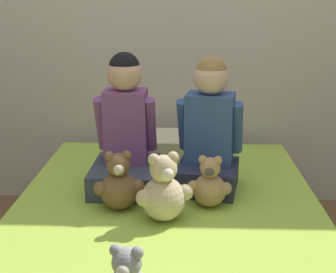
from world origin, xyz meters
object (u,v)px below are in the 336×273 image
Objects in this scene: child_on_left at (126,135)px; teddy_bear_held_by_left_child at (119,185)px; child_on_right at (209,133)px; pillow_at_headboard at (171,144)px; teddy_bear_between_children at (164,192)px; teddy_bear_held_by_right_child at (210,185)px; bed at (166,259)px.

teddy_bear_held_by_left_child is (-0.00, -0.27, -0.15)m from child_on_left.
pillow_at_headboard is (-0.20, 0.51, -0.22)m from child_on_right.
pillow_at_headboard is at bearing 68.59° from teddy_bear_between_children.
teddy_bear_held_by_left_child reaches higher than teddy_bear_held_by_right_child.
teddy_bear_held_by_left_child is 0.56× the size of pillow_at_headboard.
teddy_bear_between_children reaches higher than teddy_bear_held_by_left_child.
pillow_at_headboard is (-0.19, 0.73, -0.04)m from teddy_bear_held_by_right_child.
teddy_bear_held_by_right_child is 0.80× the size of teddy_bear_between_children.
child_on_right reaches higher than pillow_at_headboard.
teddy_bear_between_children is at bearing -108.78° from child_on_right.
teddy_bear_between_children reaches higher than teddy_bear_held_by_right_child.
child_on_right is at bearing 0.63° from child_on_left.
pillow_at_headboard is at bearing 110.15° from teddy_bear_held_by_right_child.
child_on_right is 0.29m from teddy_bear_held_by_right_child.
bed is 3.20× the size of child_on_right.
teddy_bear_held_by_left_child is 0.40m from teddy_bear_held_by_right_child.
teddy_bear_between_children is (-0.01, -0.04, 0.34)m from bed.
teddy_bear_held_by_left_child is 0.22m from teddy_bear_between_children.
child_on_right is at bearing 23.71° from teddy_bear_held_by_left_child.
pillow_at_headboard reaches higher than bed.
child_on_left is 2.22× the size of teddy_bear_between_children.
teddy_bear_between_children is (0.20, -0.37, -0.14)m from child_on_left.
child_on_right reaches higher than teddy_bear_held_by_left_child.
pillow_at_headboard is at bearing 65.47° from teddy_bear_held_by_left_child.
child_on_left is 1.37× the size of pillow_at_headboard.
bed is 0.38m from teddy_bear_held_by_right_child.
bed is at bearing -56.28° from child_on_left.
pillow_at_headboard is (0.00, 0.83, 0.27)m from bed.
teddy_bear_between_children reaches higher than pillow_at_headboard.
teddy_bear_between_children is (-0.20, -0.14, 0.02)m from teddy_bear_held_by_right_child.
bed is at bearing -90.00° from pillow_at_headboard.
teddy_bear_held_by_right_child is (0.40, -0.23, -0.16)m from child_on_left.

